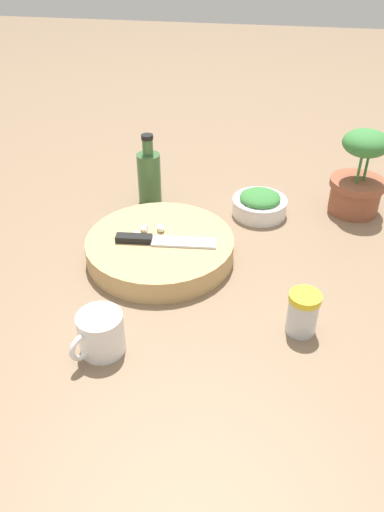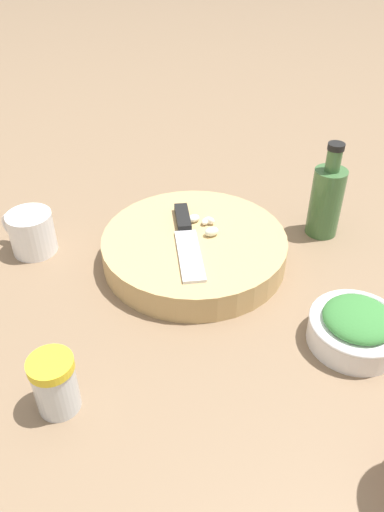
{
  "view_description": "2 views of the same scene",
  "coord_description": "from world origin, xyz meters",
  "px_view_note": "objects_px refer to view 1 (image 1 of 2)",
  "views": [
    {
      "loc": [
        0.77,
        0.1,
        0.59
      ],
      "look_at": [
        0.01,
        -0.04,
        0.04
      ],
      "focal_mm": 35.0,
      "sensor_mm": 36.0,
      "label": 1
    },
    {
      "loc": [
        -0.02,
        0.53,
        0.5
      ],
      "look_at": [
        -0.03,
        -0.03,
        0.08
      ],
      "focal_mm": 35.0,
      "sensor_mm": 36.0,
      "label": 2
    }
  ],
  "objects_px": {
    "herb_bowl": "(260,204)",
    "potted_herb": "(359,178)",
    "spice_jar": "(303,313)",
    "oil_bottle": "(149,176)",
    "coffee_mug": "(100,334)",
    "garlic_cloves": "(149,230)",
    "chef_knife": "(160,240)",
    "cutting_board": "(160,248)"
  },
  "relations": [
    {
      "from": "spice_jar",
      "to": "oil_bottle",
      "type": "height_order",
      "value": "oil_bottle"
    },
    {
      "from": "cutting_board",
      "to": "garlic_cloves",
      "type": "distance_m",
      "value": 0.04
    },
    {
      "from": "chef_knife",
      "to": "coffee_mug",
      "type": "bearing_deg",
      "value": -13.9
    },
    {
      "from": "cutting_board",
      "to": "oil_bottle",
      "type": "xyz_separation_m",
      "value": [
        -0.23,
        -0.08,
        0.04
      ]
    },
    {
      "from": "chef_knife",
      "to": "oil_bottle",
      "type": "xyz_separation_m",
      "value": [
        -0.24,
        -0.08,
        0.02
      ]
    },
    {
      "from": "cutting_board",
      "to": "potted_herb",
      "type": "height_order",
      "value": "potted_herb"
    },
    {
      "from": "chef_knife",
      "to": "potted_herb",
      "type": "bearing_deg",
      "value": 119.35
    },
    {
      "from": "chef_knife",
      "to": "potted_herb",
      "type": "height_order",
      "value": "potted_herb"
    },
    {
      "from": "chef_knife",
      "to": "garlic_cloves",
      "type": "distance_m",
      "value": 0.04
    },
    {
      "from": "coffee_mug",
      "to": "potted_herb",
      "type": "distance_m",
      "value": 0.69
    },
    {
      "from": "oil_bottle",
      "to": "potted_herb",
      "type": "bearing_deg",
      "value": 94.86
    },
    {
      "from": "garlic_cloves",
      "to": "spice_jar",
      "type": "distance_m",
      "value": 0.36
    },
    {
      "from": "garlic_cloves",
      "to": "spice_jar",
      "type": "xyz_separation_m",
      "value": [
        0.18,
        0.31,
        -0.01
      ]
    },
    {
      "from": "herb_bowl",
      "to": "coffee_mug",
      "type": "relative_size",
      "value": 1.33
    },
    {
      "from": "cutting_board",
      "to": "spice_jar",
      "type": "height_order",
      "value": "spice_jar"
    },
    {
      "from": "spice_jar",
      "to": "oil_bottle",
      "type": "xyz_separation_m",
      "value": [
        -0.39,
        -0.36,
        0.03
      ]
    },
    {
      "from": "coffee_mug",
      "to": "potted_herb",
      "type": "height_order",
      "value": "potted_herb"
    },
    {
      "from": "herb_bowl",
      "to": "potted_herb",
      "type": "distance_m",
      "value": 0.23
    },
    {
      "from": "chef_knife",
      "to": "oil_bottle",
      "type": "distance_m",
      "value": 0.25
    },
    {
      "from": "herb_bowl",
      "to": "oil_bottle",
      "type": "xyz_separation_m",
      "value": [
        -0.02,
        -0.26,
        0.04
      ]
    },
    {
      "from": "herb_bowl",
      "to": "oil_bottle",
      "type": "relative_size",
      "value": 0.75
    },
    {
      "from": "potted_herb",
      "to": "cutting_board",
      "type": "bearing_deg",
      "value": -56.31
    },
    {
      "from": "garlic_cloves",
      "to": "potted_herb",
      "type": "distance_m",
      "value": 0.5
    },
    {
      "from": "coffee_mug",
      "to": "spice_jar",
      "type": "bearing_deg",
      "value": 108.11
    },
    {
      "from": "oil_bottle",
      "to": "chef_knife",
      "type": "bearing_deg",
      "value": 18.71
    },
    {
      "from": "cutting_board",
      "to": "potted_herb",
      "type": "xyz_separation_m",
      "value": [
        -0.27,
        0.4,
        0.06
      ]
    },
    {
      "from": "spice_jar",
      "to": "potted_herb",
      "type": "xyz_separation_m",
      "value": [
        -0.43,
        0.12,
        0.05
      ]
    },
    {
      "from": "coffee_mug",
      "to": "herb_bowl",
      "type": "bearing_deg",
      "value": 155.52
    },
    {
      "from": "coffee_mug",
      "to": "potted_herb",
      "type": "xyz_separation_m",
      "value": [
        -0.54,
        0.43,
        0.05
      ]
    },
    {
      "from": "coffee_mug",
      "to": "oil_bottle",
      "type": "relative_size",
      "value": 0.56
    },
    {
      "from": "spice_jar",
      "to": "oil_bottle",
      "type": "distance_m",
      "value": 0.53
    },
    {
      "from": "cutting_board",
      "to": "oil_bottle",
      "type": "bearing_deg",
      "value": -160.96
    },
    {
      "from": "spice_jar",
      "to": "coffee_mug",
      "type": "height_order",
      "value": "spice_jar"
    },
    {
      "from": "chef_knife",
      "to": "oil_bottle",
      "type": "bearing_deg",
      "value": -167.12
    },
    {
      "from": "garlic_cloves",
      "to": "coffee_mug",
      "type": "relative_size",
      "value": 0.68
    },
    {
      "from": "cutting_board",
      "to": "oil_bottle",
      "type": "relative_size",
      "value": 1.76
    },
    {
      "from": "herb_bowl",
      "to": "oil_bottle",
      "type": "height_order",
      "value": "oil_bottle"
    },
    {
      "from": "chef_knife",
      "to": "herb_bowl",
      "type": "bearing_deg",
      "value": 135.04
    },
    {
      "from": "oil_bottle",
      "to": "potted_herb",
      "type": "xyz_separation_m",
      "value": [
        -0.04,
        0.48,
        0.02
      ]
    },
    {
      "from": "chef_knife",
      "to": "spice_jar",
      "type": "xyz_separation_m",
      "value": [
        0.15,
        0.28,
        -0.01
      ]
    },
    {
      "from": "chef_knife",
      "to": "potted_herb",
      "type": "relative_size",
      "value": 1.02
    },
    {
      "from": "potted_herb",
      "to": "coffee_mug",
      "type": "bearing_deg",
      "value": -38.98
    }
  ]
}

